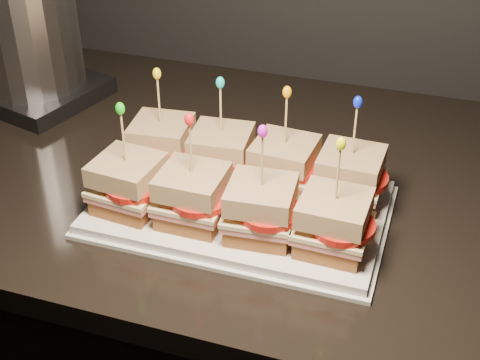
% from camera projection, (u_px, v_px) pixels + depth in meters
% --- Properties ---
extents(granite_slab, '(2.43, 0.71, 0.04)m').
position_uv_depth(granite_slab, '(287.00, 183.00, 1.01)').
color(granite_slab, black).
rests_on(granite_slab, cabinet).
extents(platter, '(0.39, 0.24, 0.02)m').
position_uv_depth(platter, '(240.00, 208.00, 0.91)').
color(platter, white).
rests_on(platter, granite_slab).
extents(platter_rim, '(0.40, 0.25, 0.01)m').
position_uv_depth(platter_rim, '(240.00, 212.00, 0.92)').
color(platter_rim, white).
rests_on(platter_rim, granite_slab).
extents(sandwich_0_bread_bot, '(0.09, 0.09, 0.02)m').
position_uv_depth(sandwich_0_bread_bot, '(163.00, 159.00, 0.98)').
color(sandwich_0_bread_bot, '#5B2F0F').
rests_on(sandwich_0_bread_bot, platter).
extents(sandwich_0_ham, '(0.10, 0.09, 0.01)m').
position_uv_depth(sandwich_0_ham, '(163.00, 151.00, 0.97)').
color(sandwich_0_ham, '#CD6256').
rests_on(sandwich_0_ham, sandwich_0_bread_bot).
extents(sandwich_0_cheese, '(0.10, 0.10, 0.01)m').
position_uv_depth(sandwich_0_cheese, '(162.00, 146.00, 0.97)').
color(sandwich_0_cheese, beige).
rests_on(sandwich_0_cheese, sandwich_0_ham).
extents(sandwich_0_tomato, '(0.08, 0.08, 0.01)m').
position_uv_depth(sandwich_0_tomato, '(168.00, 145.00, 0.96)').
color(sandwich_0_tomato, red).
rests_on(sandwich_0_tomato, sandwich_0_cheese).
extents(sandwich_0_bread_top, '(0.09, 0.09, 0.03)m').
position_uv_depth(sandwich_0_bread_top, '(161.00, 131.00, 0.96)').
color(sandwich_0_bread_top, brown).
rests_on(sandwich_0_bread_top, sandwich_0_tomato).
extents(sandwich_0_pick, '(0.00, 0.00, 0.09)m').
position_uv_depth(sandwich_0_pick, '(159.00, 103.00, 0.93)').
color(sandwich_0_pick, tan).
rests_on(sandwich_0_pick, sandwich_0_bread_top).
extents(sandwich_0_frill, '(0.01, 0.01, 0.02)m').
position_uv_depth(sandwich_0_frill, '(157.00, 74.00, 0.91)').
color(sandwich_0_frill, yellow).
rests_on(sandwich_0_frill, sandwich_0_pick).
extents(sandwich_1_bread_bot, '(0.09, 0.09, 0.02)m').
position_uv_depth(sandwich_1_bread_bot, '(222.00, 170.00, 0.96)').
color(sandwich_1_bread_bot, '#5B2F0F').
rests_on(sandwich_1_bread_bot, platter).
extents(sandwich_1_ham, '(0.10, 0.09, 0.01)m').
position_uv_depth(sandwich_1_ham, '(222.00, 161.00, 0.95)').
color(sandwich_1_ham, '#CD6256').
rests_on(sandwich_1_ham, sandwich_1_bread_bot).
extents(sandwich_1_cheese, '(0.10, 0.09, 0.01)m').
position_uv_depth(sandwich_1_cheese, '(222.00, 157.00, 0.95)').
color(sandwich_1_cheese, beige).
rests_on(sandwich_1_cheese, sandwich_1_ham).
extents(sandwich_1_tomato, '(0.08, 0.08, 0.01)m').
position_uv_depth(sandwich_1_tomato, '(228.00, 156.00, 0.93)').
color(sandwich_1_tomato, red).
rests_on(sandwich_1_tomato, sandwich_1_cheese).
extents(sandwich_1_bread_top, '(0.09, 0.09, 0.03)m').
position_uv_depth(sandwich_1_bread_top, '(221.00, 141.00, 0.93)').
color(sandwich_1_bread_top, brown).
rests_on(sandwich_1_bread_top, sandwich_1_tomato).
extents(sandwich_1_pick, '(0.00, 0.00, 0.09)m').
position_uv_depth(sandwich_1_pick, '(221.00, 113.00, 0.91)').
color(sandwich_1_pick, tan).
rests_on(sandwich_1_pick, sandwich_1_bread_top).
extents(sandwich_1_frill, '(0.01, 0.01, 0.02)m').
position_uv_depth(sandwich_1_frill, '(220.00, 83.00, 0.88)').
color(sandwich_1_frill, '#0EB5B1').
rests_on(sandwich_1_frill, sandwich_1_pick).
extents(sandwich_2_bread_bot, '(0.09, 0.09, 0.02)m').
position_uv_depth(sandwich_2_bread_bot, '(283.00, 181.00, 0.93)').
color(sandwich_2_bread_bot, '#5B2F0F').
rests_on(sandwich_2_bread_bot, platter).
extents(sandwich_2_ham, '(0.09, 0.09, 0.01)m').
position_uv_depth(sandwich_2_ham, '(284.00, 172.00, 0.93)').
color(sandwich_2_ham, '#CD6256').
rests_on(sandwich_2_ham, sandwich_2_bread_bot).
extents(sandwich_2_cheese, '(0.10, 0.09, 0.01)m').
position_uv_depth(sandwich_2_cheese, '(284.00, 167.00, 0.92)').
color(sandwich_2_cheese, beige).
rests_on(sandwich_2_cheese, sandwich_2_ham).
extents(sandwich_2_tomato, '(0.08, 0.08, 0.01)m').
position_uv_depth(sandwich_2_tomato, '(291.00, 166.00, 0.91)').
color(sandwich_2_tomato, red).
rests_on(sandwich_2_tomato, sandwich_2_cheese).
extents(sandwich_2_bread_top, '(0.09, 0.09, 0.03)m').
position_uv_depth(sandwich_2_bread_top, '(285.00, 151.00, 0.91)').
color(sandwich_2_bread_top, brown).
rests_on(sandwich_2_bread_top, sandwich_2_tomato).
extents(sandwich_2_pick, '(0.00, 0.00, 0.09)m').
position_uv_depth(sandwich_2_pick, '(286.00, 123.00, 0.88)').
color(sandwich_2_pick, tan).
rests_on(sandwich_2_pick, sandwich_2_bread_top).
extents(sandwich_2_frill, '(0.01, 0.01, 0.02)m').
position_uv_depth(sandwich_2_frill, '(287.00, 92.00, 0.86)').
color(sandwich_2_frill, '#F69B06').
rests_on(sandwich_2_frill, sandwich_2_pick).
extents(sandwich_3_bread_bot, '(0.08, 0.08, 0.02)m').
position_uv_depth(sandwich_3_bread_bot, '(348.00, 192.00, 0.91)').
color(sandwich_3_bread_bot, '#5B2F0F').
rests_on(sandwich_3_bread_bot, platter).
extents(sandwich_3_ham, '(0.09, 0.09, 0.01)m').
position_uv_depth(sandwich_3_ham, '(349.00, 183.00, 0.90)').
color(sandwich_3_ham, '#CD6256').
rests_on(sandwich_3_ham, sandwich_3_bread_bot).
extents(sandwich_3_cheese, '(0.09, 0.09, 0.01)m').
position_uv_depth(sandwich_3_cheese, '(350.00, 179.00, 0.90)').
color(sandwich_3_cheese, beige).
rests_on(sandwich_3_cheese, sandwich_3_ham).
extents(sandwich_3_tomato, '(0.08, 0.08, 0.01)m').
position_uv_depth(sandwich_3_tomato, '(358.00, 178.00, 0.89)').
color(sandwich_3_tomato, red).
rests_on(sandwich_3_tomato, sandwich_3_cheese).
extents(sandwich_3_bread_top, '(0.08, 0.08, 0.03)m').
position_uv_depth(sandwich_3_bread_top, '(351.00, 162.00, 0.88)').
color(sandwich_3_bread_top, brown).
rests_on(sandwich_3_bread_top, sandwich_3_tomato).
extents(sandwich_3_pick, '(0.00, 0.00, 0.09)m').
position_uv_depth(sandwich_3_pick, '(354.00, 134.00, 0.86)').
color(sandwich_3_pick, tan).
rests_on(sandwich_3_pick, sandwich_3_bread_top).
extents(sandwich_3_frill, '(0.01, 0.01, 0.02)m').
position_uv_depth(sandwich_3_frill, '(358.00, 102.00, 0.84)').
color(sandwich_3_frill, '#0C1FDD').
rests_on(sandwich_3_frill, sandwich_3_pick).
extents(sandwich_4_bread_bot, '(0.09, 0.09, 0.02)m').
position_uv_depth(sandwich_4_bread_bot, '(130.00, 200.00, 0.90)').
color(sandwich_4_bread_bot, '#5B2F0F').
rests_on(sandwich_4_bread_bot, platter).
extents(sandwich_4_ham, '(0.10, 0.09, 0.01)m').
position_uv_depth(sandwich_4_ham, '(129.00, 190.00, 0.89)').
color(sandwich_4_ham, '#CD6256').
rests_on(sandwich_4_ham, sandwich_4_bread_bot).
extents(sandwich_4_cheese, '(0.10, 0.09, 0.01)m').
position_uv_depth(sandwich_4_cheese, '(129.00, 186.00, 0.88)').
color(sandwich_4_cheese, beige).
rests_on(sandwich_4_cheese, sandwich_4_ham).
extents(sandwich_4_tomato, '(0.08, 0.08, 0.01)m').
position_uv_depth(sandwich_4_tomato, '(134.00, 185.00, 0.87)').
color(sandwich_4_tomato, red).
rests_on(sandwich_4_tomato, sandwich_4_cheese).
extents(sandwich_4_bread_top, '(0.09, 0.09, 0.03)m').
position_uv_depth(sandwich_4_bread_top, '(127.00, 170.00, 0.87)').
color(sandwich_4_bread_top, brown).
rests_on(sandwich_4_bread_top, sandwich_4_tomato).
extents(sandwich_4_pick, '(0.00, 0.00, 0.09)m').
position_uv_depth(sandwich_4_pick, '(124.00, 140.00, 0.85)').
color(sandwich_4_pick, tan).
rests_on(sandwich_4_pick, sandwich_4_bread_top).
extents(sandwich_4_frill, '(0.01, 0.01, 0.02)m').
position_uv_depth(sandwich_4_frill, '(120.00, 109.00, 0.82)').
color(sandwich_4_frill, '#18BF14').
rests_on(sandwich_4_frill, sandwich_4_pick).
extents(sandwich_5_bread_bot, '(0.08, 0.08, 0.02)m').
position_uv_depth(sandwich_5_bread_bot, '(194.00, 212.00, 0.87)').
color(sandwich_5_bread_bot, '#5B2F0F').
rests_on(sandwich_5_bread_bot, platter).
extents(sandwich_5_ham, '(0.09, 0.09, 0.01)m').
position_uv_depth(sandwich_5_ham, '(193.00, 203.00, 0.86)').
color(sandwich_5_ham, '#CD6256').
rests_on(sandwich_5_ham, sandwich_5_bread_bot).
extents(sandwich_5_cheese, '(0.09, 0.09, 0.01)m').
position_uv_depth(sandwich_5_cheese, '(193.00, 198.00, 0.86)').
color(sandwich_5_cheese, beige).
rests_on(sandwich_5_cheese, sandwich_5_ham).
extents(sandwich_5_tomato, '(0.08, 0.08, 0.01)m').
position_uv_depth(sandwich_5_tomato, '(200.00, 198.00, 0.85)').
color(sandwich_5_tomato, red).
rests_on(sandwich_5_tomato, sandwich_5_cheese).
extents(sandwich_5_bread_top, '(0.08, 0.08, 0.03)m').
position_uv_depth(sandwich_5_bread_top, '(192.00, 182.00, 0.84)').
color(sandwich_5_bread_top, brown).
rests_on(sandwich_5_bread_top, sandwich_5_tomato).
extents(sandwich_5_pick, '(0.00, 0.00, 0.09)m').
position_uv_depth(sandwich_5_pick, '(191.00, 152.00, 0.82)').
color(sandwich_5_pick, tan).
rests_on(sandwich_5_pick, sandwich_5_bread_top).
extents(sandwich_5_frill, '(0.01, 0.01, 0.02)m').
position_uv_depth(sandwich_5_frill, '(189.00, 120.00, 0.80)').
color(sandwich_5_frill, red).
rests_on(sandwich_5_frill, sandwich_5_pick).
extents(sandwich_6_bread_bot, '(0.09, 0.09, 0.02)m').
position_uv_depth(sandwich_6_bread_bot, '(261.00, 226.00, 0.85)').
color(sandwich_6_bread_bot, '#5B2F0F').
rests_on(sandwich_6_bread_bot, platter).
extents(sandwich_6_ham, '(0.09, 0.09, 0.01)m').
position_uv_depth(sandwich_6_ham, '(261.00, 216.00, 0.84)').
color(sandwich_6_ham, '#CD6256').
rests_on(sandwich_6_ham, sandwich_6_bread_bot).
extents(sandwich_6_cheese, '(0.10, 0.09, 0.01)m').
position_uv_depth(sandwich_6_cheese, '(261.00, 212.00, 0.84)').
color(sandwich_6_cheese, beige).
rests_on(sandwich_6_cheese, sandwich_6_ham).
extents(sandwich_6_tomato, '(0.08, 0.08, 0.01)m').
position_uv_depth(sandwich_6_tomato, '(269.00, 211.00, 0.82)').
color(sandwich_6_tomato, red).
rests_on(sandwich_6_tomato, sandwich_6_cheese).
extents(sandwich_6_bread_top, '(0.09, 0.09, 0.03)m').
position_uv_depth(sandwich_6_bread_top, '(261.00, 195.00, 0.82)').
color(sandwich_6_bread_top, brown).
rests_on(sandwich_6_bread_top, sandwich_6_tomato).
extents(sandwich_6_pick, '(0.00, 0.00, 0.09)m').
position_uv_depth(sandwich_6_pick, '(262.00, 164.00, 0.80)').
color(sandwich_6_pick, tan).
rests_on(sandwich_6_pick, sandwich_6_bread_top).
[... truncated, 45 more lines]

